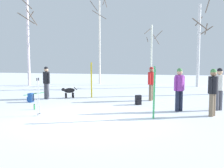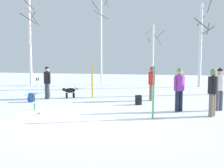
{
  "view_description": "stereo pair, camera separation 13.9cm",
  "coord_description": "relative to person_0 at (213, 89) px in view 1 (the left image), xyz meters",
  "views": [
    {
      "loc": [
        2.99,
        -8.01,
        1.96
      ],
      "look_at": [
        0.18,
        2.35,
        1.0
      ],
      "focal_mm": 39.87,
      "sensor_mm": 36.0,
      "label": 1
    },
    {
      "loc": [
        3.12,
        -7.98,
        1.96
      ],
      "look_at": [
        0.18,
        2.35,
        1.0
      ],
      "focal_mm": 39.87,
      "sensor_mm": 36.0,
      "label": 2
    }
  ],
  "objects": [
    {
      "name": "person_1",
      "position": [
        -7.91,
        2.16,
        0.0
      ],
      "size": [
        0.49,
        0.34,
        1.72
      ],
      "color": "#4C4C56",
      "rests_on": "ground_plane"
    },
    {
      "name": "ground_plane",
      "position": [
        -4.17,
        -1.48,
        -0.98
      ],
      "size": [
        60.0,
        60.0,
        0.0
      ],
      "primitive_type": "plane",
      "color": "white"
    },
    {
      "name": "birch_tree_0",
      "position": [
        -13.18,
        8.54,
        2.96
      ],
      "size": [
        1.26,
        1.32,
        7.55
      ],
      "color": "silver",
      "rests_on": "ground_plane"
    },
    {
      "name": "ski_poles_0",
      "position": [
        -6.09,
        -1.58,
        -0.24
      ],
      "size": [
        0.07,
        0.21,
        1.38
      ],
      "color": "#B2B2BC",
      "rests_on": "ground_plane"
    },
    {
      "name": "backpack_1",
      "position": [
        -8.13,
        1.03,
        -0.77
      ],
      "size": [
        0.3,
        0.27,
        0.44
      ],
      "color": "#1E4C99",
      "rests_on": "ground_plane"
    },
    {
      "name": "ski_pair_lying_0",
      "position": [
        -9.67,
        3.98,
        -0.97
      ],
      "size": [
        0.65,
        1.9,
        0.05
      ],
      "color": "green",
      "rests_on": "ground_plane"
    },
    {
      "name": "birch_tree_1",
      "position": [
        -8.02,
        11.57,
        3.15
      ],
      "size": [
        1.61,
        1.54,
        7.83
      ],
      "color": "silver",
      "rests_on": "ground_plane"
    },
    {
      "name": "birch_tree_2",
      "position": [
        -3.51,
        12.03,
        1.72
      ],
      "size": [
        1.55,
        1.58,
        5.09
      ],
      "color": "silver",
      "rests_on": "ground_plane"
    },
    {
      "name": "backpack_0",
      "position": [
        -2.96,
        1.7,
        -0.77
      ],
      "size": [
        0.32,
        0.34,
        0.44
      ],
      "color": "black",
      "rests_on": "ground_plane"
    },
    {
      "name": "birch_tree_3",
      "position": [
        0.26,
        11.09,
        2.41
      ],
      "size": [
        1.6,
        1.66,
        6.77
      ],
      "color": "silver",
      "rests_on": "ground_plane"
    },
    {
      "name": "ski_pair_planted_1",
      "position": [
        -5.82,
        3.31,
        -0.02
      ],
      "size": [
        0.13,
        0.12,
        1.94
      ],
      "color": "yellow",
      "rests_on": "ground_plane"
    },
    {
      "name": "water_bottle_0",
      "position": [
        -6.9,
        -0.59,
        -0.87
      ],
      "size": [
        0.06,
        0.06,
        0.24
      ],
      "color": "green",
      "rests_on": "ground_plane"
    },
    {
      "name": "person_0",
      "position": [
        0.0,
        0.0,
        0.0
      ],
      "size": [
        0.34,
        0.46,
        1.72
      ],
      "color": "#72604C",
      "rests_on": "ground_plane"
    },
    {
      "name": "dog",
      "position": [
        -6.95,
        2.8,
        -0.59
      ],
      "size": [
        0.7,
        0.63,
        0.57
      ],
      "color": "black",
      "rests_on": "ground_plane"
    },
    {
      "name": "person_4",
      "position": [
        -2.53,
        3.09,
        0.0
      ],
      "size": [
        0.34,
        0.5,
        1.72
      ],
      "color": "#72604C",
      "rests_on": "ground_plane"
    },
    {
      "name": "person_3",
      "position": [
        0.39,
        1.23,
        0.0
      ],
      "size": [
        0.45,
        0.34,
        1.72
      ],
      "color": "#4C4C56",
      "rests_on": "ground_plane"
    },
    {
      "name": "person_2",
      "position": [
        -1.16,
        0.62,
        0.0
      ],
      "size": [
        0.41,
        0.39,
        1.72
      ],
      "color": "#1E2338",
      "rests_on": "ground_plane"
    },
    {
      "name": "ski_pair_planted_0",
      "position": [
        -1.99,
        -0.96,
        -0.08
      ],
      "size": [
        0.11,
        0.19,
        1.82
      ],
      "color": "green",
      "rests_on": "ground_plane"
    }
  ]
}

